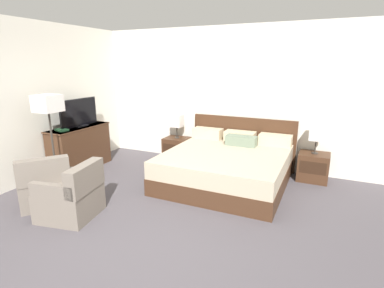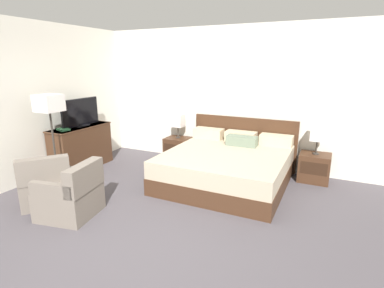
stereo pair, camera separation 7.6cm
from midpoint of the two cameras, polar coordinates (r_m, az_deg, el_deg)
The scene contains 14 objects.
ground_plane at distance 3.72m, azimuth -10.48°, elevation -18.10°, with size 9.75×9.75×0.00m, color #4C474C.
wall_back at distance 6.10m, azimuth 7.47°, elevation 8.79°, with size 6.70×0.06×2.73m, color silver.
wall_left at distance 6.07m, azimuth -25.29°, elevation 7.46°, with size 0.06×5.05×2.73m, color silver.
bed at distance 5.24m, azimuth 7.15°, elevation -4.12°, with size 2.06×2.07×1.00m.
nightstand_left at distance 6.42m, azimuth -2.30°, elevation -0.96°, with size 0.51×0.44×0.49m.
nightstand_right at distance 5.72m, azimuth 22.61°, elevation -4.16°, with size 0.51×0.44×0.49m.
table_lamp_left at distance 6.28m, azimuth -2.35°, elevation 4.43°, with size 0.24×0.24×0.50m.
table_lamp_right at distance 5.57m, azimuth 23.25°, elevation 1.83°, with size 0.24×0.24×0.50m.
dresser at distance 6.28m, azimuth -19.98°, elevation -0.49°, with size 0.46×1.28×0.84m.
tv at distance 6.18m, azimuth -20.16°, elevation 5.60°, with size 0.18×0.90×0.53m.
book_red_cover at distance 5.91m, azimuth -23.00°, elevation 2.56°, with size 0.23×0.16×0.03m, color #2D7042.
armchair_by_window at distance 4.96m, azimuth -25.77°, elevation -6.95°, with size 0.96×0.96×0.76m.
armchair_companion at distance 4.41m, azimuth -21.49°, elevation -9.19°, with size 0.81×0.80×0.76m.
floor_lamp at distance 5.37m, azimuth -25.15°, elevation 6.08°, with size 0.36×0.36×1.54m.
Camera 2 is at (1.94, -2.46, 2.02)m, focal length 28.00 mm.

